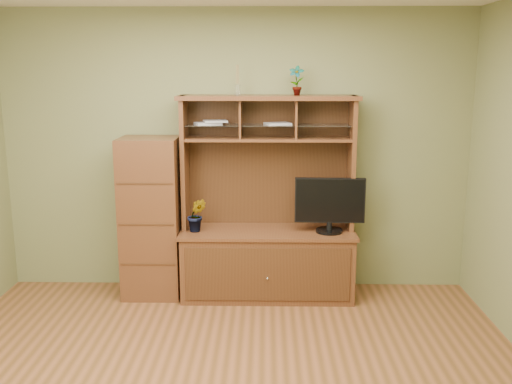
{
  "coord_description": "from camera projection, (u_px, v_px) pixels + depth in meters",
  "views": [
    {
      "loc": [
        0.29,
        -3.47,
        2.14
      ],
      "look_at": [
        0.21,
        1.2,
        1.13
      ],
      "focal_mm": 40.0,
      "sensor_mm": 36.0,
      "label": 1
    }
  ],
  "objects": [
    {
      "name": "room",
      "position": [
        220.0,
        197.0,
        3.56
      ],
      "size": [
        4.54,
        4.04,
        2.74
      ],
      "color": "brown",
      "rests_on": "ground"
    },
    {
      "name": "media_hutch",
      "position": [
        267.0,
        242.0,
        5.42
      ],
      "size": [
        1.66,
        0.61,
        1.9
      ],
      "color": "#4D2616",
      "rests_on": "room"
    },
    {
      "name": "monitor",
      "position": [
        330.0,
        204.0,
        5.24
      ],
      "size": [
        0.65,
        0.25,
        0.51
      ],
      "rotation": [
        0.0,
        0.0,
        -0.03
      ],
      "color": "black",
      "rests_on": "media_hutch"
    },
    {
      "name": "orchid_plant",
      "position": [
        197.0,
        215.0,
        5.29
      ],
      "size": [
        0.18,
        0.15,
        0.32
      ],
      "primitive_type": "imported",
      "rotation": [
        0.0,
        0.0,
        0.08
      ],
      "color": "#34541C",
      "rests_on": "media_hutch"
    },
    {
      "name": "top_plant",
      "position": [
        296.0,
        80.0,
        5.17
      ],
      "size": [
        0.16,
        0.13,
        0.27
      ],
      "primitive_type": "imported",
      "rotation": [
        0.0,
        0.0,
        -0.27
      ],
      "color": "#346824",
      "rests_on": "media_hutch"
    },
    {
      "name": "reed_diffuser",
      "position": [
        237.0,
        83.0,
        5.19
      ],
      "size": [
        0.05,
        0.05,
        0.27
      ],
      "color": "silver",
      "rests_on": "media_hutch"
    },
    {
      "name": "magazines",
      "position": [
        233.0,
        123.0,
        5.26
      ],
      "size": [
        0.92,
        0.24,
        0.04
      ],
      "color": "#A9A9AE",
      "rests_on": "media_hutch"
    },
    {
      "name": "side_cabinet",
      "position": [
        152.0,
        217.0,
        5.4
      ],
      "size": [
        0.54,
        0.49,
        1.52
      ],
      "color": "#4D2616",
      "rests_on": "room"
    }
  ]
}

